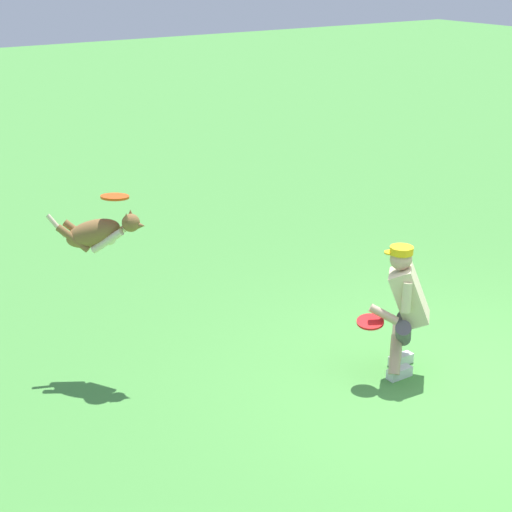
% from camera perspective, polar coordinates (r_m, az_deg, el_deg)
% --- Properties ---
extents(ground_plane, '(60.00, 60.00, 0.00)m').
position_cam_1_polar(ground_plane, '(8.18, 14.55, -8.85)').
color(ground_plane, '#4A913F').
extents(person, '(0.70, 0.57, 1.29)m').
position_cam_1_polar(person, '(8.07, 10.17, -3.40)').
color(person, silver).
rests_on(person, ground_plane).
extents(dog, '(0.73, 0.75, 0.45)m').
position_cam_1_polar(dog, '(7.94, -10.79, 1.58)').
color(dog, olive).
extents(frisbee_flying, '(0.37, 0.37, 0.04)m').
position_cam_1_polar(frisbee_flying, '(7.82, -9.67, 4.03)').
color(frisbee_flying, '#F05012').
extents(frisbee_held, '(0.33, 0.33, 0.08)m').
position_cam_1_polar(frisbee_held, '(7.89, 7.85, -4.50)').
color(frisbee_held, red).
rests_on(frisbee_held, person).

